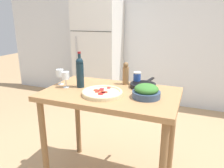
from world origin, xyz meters
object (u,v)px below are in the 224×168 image
at_px(wine_glass_near, 66,76).
at_px(homemade_pizza, 102,93).
at_px(wine_bottle, 80,72).
at_px(salt_canister, 137,78).
at_px(refrigerator, 98,53).
at_px(wine_glass_far, 60,74).
at_px(cast_iron_skillet, 143,85).
at_px(pepper_mill, 126,74).
at_px(salad_bowl, 146,92).

xyz_separation_m(wine_glass_near, homemade_pizza, (0.39, -0.06, -0.09)).
bearing_deg(wine_bottle, salt_canister, 29.95).
distance_m(refrigerator, wine_glass_far, 1.93).
relative_size(wine_bottle, cast_iron_skillet, 0.88).
xyz_separation_m(wine_bottle, wine_glass_near, (-0.12, -0.06, -0.04)).
bearing_deg(salt_canister, wine_glass_far, -158.81).
height_order(wine_glass_far, homemade_pizza, wine_glass_far).
relative_size(refrigerator, homemade_pizza, 5.42).
bearing_deg(wine_bottle, cast_iron_skillet, 20.21).
relative_size(refrigerator, salt_canister, 14.97).
xyz_separation_m(refrigerator, cast_iron_skillet, (1.23, -1.67, 0.02)).
xyz_separation_m(refrigerator, wine_glass_near, (0.56, -1.93, 0.11)).
distance_m(wine_glass_near, homemade_pizza, 0.41).
xyz_separation_m(refrigerator, wine_glass_far, (0.46, -1.87, 0.11)).
distance_m(pepper_mill, cast_iron_skillet, 0.20).
distance_m(refrigerator, wine_bottle, 2.00).
distance_m(wine_glass_near, cast_iron_skillet, 0.72).
height_order(wine_bottle, salt_canister, wine_bottle).
xyz_separation_m(refrigerator, wine_bottle, (0.68, -1.87, 0.15)).
xyz_separation_m(wine_bottle, pepper_mill, (0.36, 0.24, -0.04)).
xyz_separation_m(wine_glass_far, pepper_mill, (0.58, 0.24, -0.00)).
height_order(refrigerator, wine_bottle, refrigerator).
bearing_deg(wine_glass_far, pepper_mill, 22.12).
relative_size(wine_glass_far, salt_canister, 1.21).
bearing_deg(refrigerator, homemade_pizza, -64.37).
distance_m(wine_glass_far, cast_iron_skillet, 0.80).
bearing_deg(homemade_pizza, salad_bowl, 10.74).
height_order(wine_bottle, wine_glass_near, wine_bottle).
xyz_separation_m(wine_bottle, cast_iron_skillet, (0.55, 0.20, -0.13)).
distance_m(pepper_mill, homemade_pizza, 0.38).
bearing_deg(pepper_mill, wine_glass_far, -157.88).
bearing_deg(salad_bowl, wine_glass_far, 176.32).
bearing_deg(wine_glass_near, wine_bottle, 26.79).
xyz_separation_m(pepper_mill, salt_canister, (0.11, 0.03, -0.04)).
height_order(refrigerator, cast_iron_skillet, refrigerator).
bearing_deg(pepper_mill, cast_iron_skillet, -12.08).
bearing_deg(salad_bowl, pepper_mill, 132.77).
distance_m(refrigerator, salt_canister, 1.98).
bearing_deg(salad_bowl, homemade_pizza, -169.26).
bearing_deg(salad_bowl, cast_iron_skillet, 109.10).
relative_size(homemade_pizza, cast_iron_skillet, 0.90).
height_order(wine_glass_near, homemade_pizza, wine_glass_near).
bearing_deg(salt_canister, wine_glass_near, -150.67).
bearing_deg(wine_glass_near, homemade_pizza, -8.73).
height_order(pepper_mill, salad_bowl, pepper_mill).
xyz_separation_m(wine_glass_near, salad_bowl, (0.75, 0.01, -0.06)).
bearing_deg(cast_iron_skillet, refrigerator, 126.29).
xyz_separation_m(refrigerator, pepper_mill, (1.05, -1.63, 0.11)).
distance_m(refrigerator, pepper_mill, 1.94).
relative_size(pepper_mill, homemade_pizza, 0.64).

